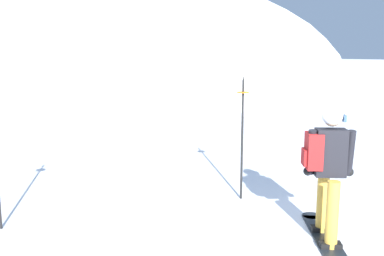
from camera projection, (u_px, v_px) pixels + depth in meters
ridge_peak_main at (90, 85)px, 31.45m from camera, size 38.27×34.44×16.13m
snowboarder_main at (327, 170)px, 5.20m from camera, size 1.15×1.57×1.71m
piste_marker_near at (242, 130)px, 6.72m from camera, size 0.20×0.20×1.98m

